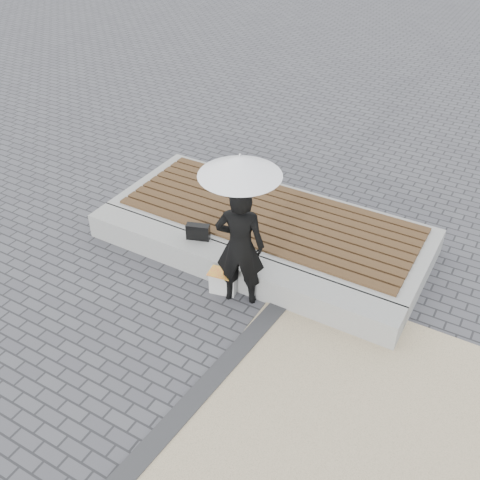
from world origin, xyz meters
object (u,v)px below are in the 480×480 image
at_px(canvas_tote, 223,282).
at_px(handbag, 198,232).
at_px(seating_ledge, 231,267).
at_px(woman, 240,246).
at_px(parasol, 240,166).

bearing_deg(canvas_tote, handbag, 134.00).
height_order(seating_ledge, canvas_tote, seating_ledge).
bearing_deg(canvas_tote, woman, -8.79).
distance_m(woman, parasol, 1.19).
xyz_separation_m(woman, parasol, (0.00, 0.00, 1.19)).
distance_m(seating_ledge, woman, 0.83).
distance_m(handbag, canvas_tote, 0.90).
bearing_deg(woman, parasol, 160.46).
bearing_deg(parasol, canvas_tote, -175.88).
relative_size(woman, handbag, 5.21).
height_order(seating_ledge, parasol, parasol).
bearing_deg(parasol, woman, 180.00).
height_order(parasol, handbag, parasol).
distance_m(seating_ledge, canvas_tote, 0.33).
xyz_separation_m(woman, handbag, (-0.97, 0.44, -0.38)).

